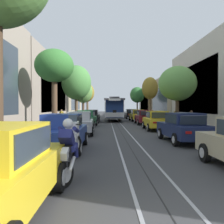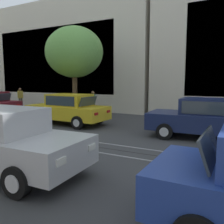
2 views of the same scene
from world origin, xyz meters
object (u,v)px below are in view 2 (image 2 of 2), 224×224
parked_car_yellow_mid_right (68,109)px  pedestrian_on_right_pavement (93,102)px  parked_car_silver_mid_left (3,140)px  parked_car_navy_second_right (205,118)px  pedestrian_crossing_far (20,97)px  street_tree_kerb_right_second (74,52)px

parked_car_yellow_mid_right → pedestrian_on_right_pavement: pedestrian_on_right_pavement is taller
parked_car_silver_mid_left → pedestrian_on_right_pavement: pedestrian_on_right_pavement is taller
pedestrian_on_right_pavement → parked_car_navy_second_right: bearing=-113.1°
parked_car_yellow_mid_right → pedestrian_on_right_pavement: 3.05m
pedestrian_crossing_far → street_tree_kerb_right_second: bearing=-106.2°
parked_car_navy_second_right → pedestrian_on_right_pavement: bearing=66.9°
parked_car_yellow_mid_right → street_tree_kerb_right_second: (2.01, 1.03, 3.15)m
pedestrian_crossing_far → pedestrian_on_right_pavement: bearing=-97.7°
street_tree_kerb_right_second → pedestrian_crossing_far: bearing=73.8°
pedestrian_on_right_pavement → pedestrian_crossing_far: bearing=82.3°
pedestrian_on_right_pavement → parked_car_silver_mid_left: bearing=-160.7°
parked_car_yellow_mid_right → street_tree_kerb_right_second: size_ratio=0.80×
parked_car_silver_mid_left → pedestrian_on_right_pavement: bearing=19.3°
parked_car_silver_mid_left → pedestrian_crossing_far: size_ratio=2.60×
parked_car_silver_mid_left → pedestrian_on_right_pavement: 9.63m
pedestrian_on_right_pavement → pedestrian_crossing_far: size_ratio=0.95×
parked_car_silver_mid_left → parked_car_navy_second_right: 7.21m
parked_car_navy_second_right → pedestrian_crossing_far: pedestrian_crossing_far is taller
parked_car_yellow_mid_right → pedestrian_crossing_far: 9.08m
pedestrian_on_right_pavement → pedestrian_crossing_far: pedestrian_crossing_far is taller
parked_car_navy_second_right → street_tree_kerb_right_second: bearing=75.3°
parked_car_yellow_mid_right → pedestrian_crossing_far: pedestrian_crossing_far is taller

